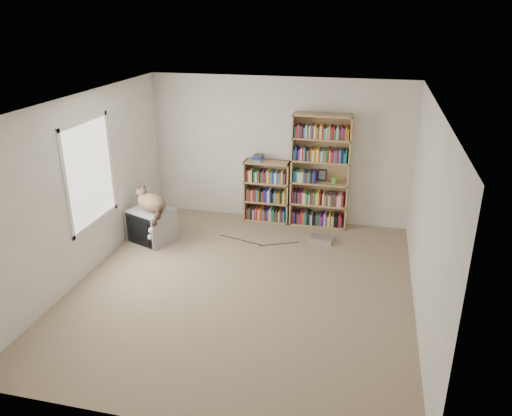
% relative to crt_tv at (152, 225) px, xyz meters
% --- Properties ---
extents(floor, '(4.50, 5.00, 0.01)m').
position_rel_crt_tv_xyz_m(floor, '(1.80, -1.09, -0.27)').
color(floor, tan).
rests_on(floor, ground).
extents(wall_back, '(4.50, 0.02, 2.50)m').
position_rel_crt_tv_xyz_m(wall_back, '(1.80, 1.41, 0.98)').
color(wall_back, white).
rests_on(wall_back, floor).
extents(wall_front, '(4.50, 0.02, 2.50)m').
position_rel_crt_tv_xyz_m(wall_front, '(1.80, -3.59, 0.98)').
color(wall_front, white).
rests_on(wall_front, floor).
extents(wall_left, '(0.02, 5.00, 2.50)m').
position_rel_crt_tv_xyz_m(wall_left, '(-0.45, -1.09, 0.98)').
color(wall_left, white).
rests_on(wall_left, floor).
extents(wall_right, '(0.02, 5.00, 2.50)m').
position_rel_crt_tv_xyz_m(wall_right, '(4.05, -1.09, 0.98)').
color(wall_right, white).
rests_on(wall_right, floor).
extents(ceiling, '(4.50, 5.00, 0.02)m').
position_rel_crt_tv_xyz_m(ceiling, '(1.80, -1.09, 2.23)').
color(ceiling, white).
rests_on(ceiling, wall_back).
extents(window, '(0.02, 1.22, 1.52)m').
position_rel_crt_tv_xyz_m(window, '(-0.44, -0.89, 1.13)').
color(window, white).
rests_on(window, wall_left).
extents(crt_tv, '(0.79, 0.76, 0.54)m').
position_rel_crt_tv_xyz_m(crt_tv, '(0.00, 0.00, 0.00)').
color(crt_tv, '#9E9EA0').
rests_on(crt_tv, floor).
extents(cat, '(0.67, 0.79, 0.61)m').
position_rel_crt_tv_xyz_m(cat, '(0.07, -0.10, 0.38)').
color(cat, '#3D2619').
rests_on(cat, crt_tv).
extents(bookcase_tall, '(0.97, 0.30, 1.94)m').
position_rel_crt_tv_xyz_m(bookcase_tall, '(2.54, 1.27, 0.65)').
color(bookcase_tall, tan).
rests_on(bookcase_tall, floor).
extents(bookcase_short, '(0.79, 0.30, 1.09)m').
position_rel_crt_tv_xyz_m(bookcase_short, '(1.63, 1.27, 0.23)').
color(bookcase_short, tan).
rests_on(bookcase_short, floor).
extents(book_stack, '(0.18, 0.24, 0.10)m').
position_rel_crt_tv_xyz_m(book_stack, '(1.45, 1.25, 0.87)').
color(book_stack, red).
rests_on(book_stack, bookcase_short).
extents(green_mug, '(0.09, 0.09, 0.10)m').
position_rel_crt_tv_xyz_m(green_mug, '(2.79, 1.25, 0.57)').
color(green_mug, '#52BA35').
rests_on(green_mug, bookcase_tall).
extents(framed_print, '(0.14, 0.05, 0.19)m').
position_rel_crt_tv_xyz_m(framed_print, '(2.57, 1.35, 0.62)').
color(framed_print, black).
rests_on(framed_print, bookcase_tall).
extents(dvd_player, '(0.40, 0.31, 0.08)m').
position_rel_crt_tv_xyz_m(dvd_player, '(2.69, 0.58, -0.23)').
color(dvd_player, silver).
rests_on(dvd_player, floor).
extents(wall_outlet, '(0.01, 0.08, 0.13)m').
position_rel_crt_tv_xyz_m(wall_outlet, '(-0.44, 0.34, 0.05)').
color(wall_outlet, silver).
rests_on(wall_outlet, wall_left).
extents(floor_cables, '(1.20, 0.70, 0.01)m').
position_rel_crt_tv_xyz_m(floor_cables, '(1.84, 0.20, -0.27)').
color(floor_cables, black).
rests_on(floor_cables, floor).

